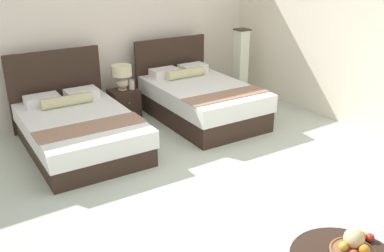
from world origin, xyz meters
The scene contains 12 objects.
ground_plane centered at (0.00, 0.00, -0.01)m, with size 9.38×10.27×0.02m, color beige.
wall_back centered at (0.00, 3.33, 1.40)m, with size 9.38×0.12×2.79m, color silver.
wall_side_right centered at (2.89, 0.40, 1.40)m, with size 0.12×5.87×2.79m, color #F0E3CD.
bed_near_window centered at (-1.03, 2.07, 0.29)m, with size 1.48×2.15×1.22m.
bed_near_corner centered at (1.04, 2.05, 0.33)m, with size 1.43×2.15×1.19m.
nightstand centered at (0.01, 2.77, 0.24)m, with size 0.45×0.41×0.49m.
table_lamp centered at (0.01, 2.79, 0.75)m, with size 0.33×0.33×0.41m.
vase centered at (0.15, 2.73, 0.56)m, with size 0.09×0.09×0.16m.
fruit_bowl centered at (-0.28, -1.88, 0.47)m, with size 0.35×0.35×0.22m.
loose_apple centered at (0.01, -1.83, 0.44)m, with size 0.07×0.07×0.07m.
loose_orange centered at (-0.05, -1.78, 0.45)m, with size 0.09×0.09×0.09m.
floor_lamp_corner centered at (2.35, 2.60, 0.64)m, with size 0.25×0.25×1.28m.
Camera 1 is at (-2.79, -3.39, 2.59)m, focal length 39.96 mm.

